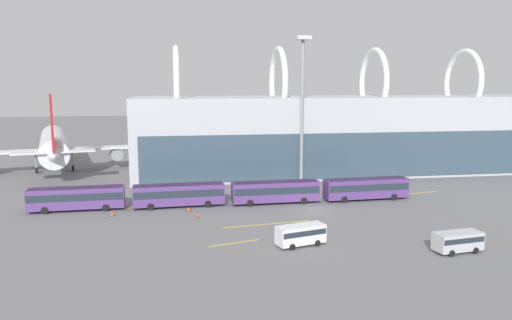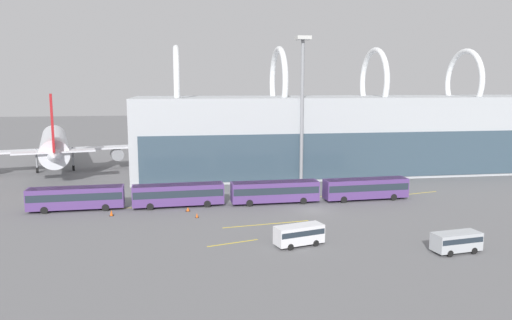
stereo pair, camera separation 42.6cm
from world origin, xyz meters
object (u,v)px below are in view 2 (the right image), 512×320
object	(u,v)px
traffic_cone_0	(111,213)
shuttle_bus_0	(76,197)
shuttle_bus_2	(275,191)
traffic_cone_1	(188,209)
airliner_at_gate_far	(328,136)
traffic_cone_2	(197,215)
shuttle_bus_1	(178,194)
service_van_crossing	(456,241)
service_van_foreground	(299,234)
shuttle_bus_3	(366,187)
floodlight_mast	(302,92)
airliner_at_gate_near	(54,145)

from	to	relation	value
traffic_cone_0	shuttle_bus_0	bearing A→B (deg)	142.97
shuttle_bus_2	traffic_cone_1	bearing A→B (deg)	-169.37
airliner_at_gate_far	traffic_cone_2	bearing A→B (deg)	135.81
shuttle_bus_1	service_van_crossing	distance (m)	37.59
service_van_foreground	traffic_cone_1	bearing A→B (deg)	108.90
shuttle_bus_0	shuttle_bus_3	world-z (taller)	same
shuttle_bus_3	service_van_crossing	world-z (taller)	shuttle_bus_3
traffic_cone_2	service_van_crossing	bearing A→B (deg)	-34.87
shuttle_bus_0	traffic_cone_0	distance (m)	6.63
airliner_at_gate_far	shuttle_bus_3	world-z (taller)	airliner_at_gate_far
service_van_crossing	traffic_cone_2	distance (m)	31.82
shuttle_bus_2	traffic_cone_0	world-z (taller)	shuttle_bus_2
airliner_at_gate_far	traffic_cone_1	distance (m)	54.98
shuttle_bus_2	floodlight_mast	xyz separation A→B (m)	(7.62, 14.32, 14.18)
airliner_at_gate_far	shuttle_bus_2	size ratio (longest dim) A/B	3.26
airliner_at_gate_far	airliner_at_gate_near	bearing A→B (deg)	86.87
floodlight_mast	traffic_cone_1	size ratio (longest dim) A/B	39.88
airliner_at_gate_far	service_van_foreground	bearing A→B (deg)	150.47
shuttle_bus_0	service_van_crossing	distance (m)	49.18
shuttle_bus_2	service_van_foreground	size ratio (longest dim) A/B	2.26
airliner_at_gate_near	traffic_cone_1	size ratio (longest dim) A/B	66.93
shuttle_bus_2	service_van_crossing	world-z (taller)	shuttle_bus_2
shuttle_bus_3	traffic_cone_1	bearing A→B (deg)	-176.85
traffic_cone_2	airliner_at_gate_far	bearing A→B (deg)	55.34
traffic_cone_0	traffic_cone_2	world-z (taller)	traffic_cone_0
shuttle_bus_3	service_van_crossing	bearing A→B (deg)	-91.69
shuttle_bus_3	shuttle_bus_1	bearing A→B (deg)	177.06
shuttle_bus_2	traffic_cone_2	xyz separation A→B (m)	(-11.69, -6.16, -1.61)
traffic_cone_2	service_van_foreground	bearing A→B (deg)	-52.08
shuttle_bus_0	traffic_cone_1	bearing A→B (deg)	-13.19
shuttle_bus_3	floodlight_mast	world-z (taller)	floodlight_mast
traffic_cone_1	airliner_at_gate_near	bearing A→B (deg)	124.88
traffic_cone_0	service_van_crossing	bearing A→B (deg)	-29.20
shuttle_bus_0	shuttle_bus_2	xyz separation A→B (m)	(28.08, -0.41, 0.00)
airliner_at_gate_far	service_van_crossing	size ratio (longest dim) A/B	7.91
service_van_foreground	traffic_cone_2	size ratio (longest dim) A/B	9.19
shuttle_bus_2	shuttle_bus_0	bearing A→B (deg)	178.11
shuttle_bus_2	traffic_cone_2	size ratio (longest dim) A/B	20.80
shuttle_bus_3	traffic_cone_1	world-z (taller)	shuttle_bus_3
airliner_at_gate_far	service_van_foreground	xyz separation A→B (m)	(-21.92, -60.24, -4.20)
airliner_at_gate_far	shuttle_bus_0	bearing A→B (deg)	120.00
airliner_at_gate_near	traffic_cone_0	bearing A→B (deg)	-170.37
shuttle_bus_0	traffic_cone_2	size ratio (longest dim) A/B	20.86
airliner_at_gate_near	shuttle_bus_0	distance (m)	35.33
traffic_cone_0	airliner_at_gate_near	bearing A→B (deg)	112.34
service_van_crossing	floodlight_mast	xyz separation A→B (m)	(-6.78, 38.67, 14.81)
traffic_cone_1	traffic_cone_2	bearing A→B (deg)	-72.76
traffic_cone_0	traffic_cone_2	xyz separation A→B (m)	(11.24, -2.68, -0.09)
shuttle_bus_0	floodlight_mast	size ratio (longest dim) A/B	0.51
shuttle_bus_2	airliner_at_gate_near	bearing A→B (deg)	137.36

